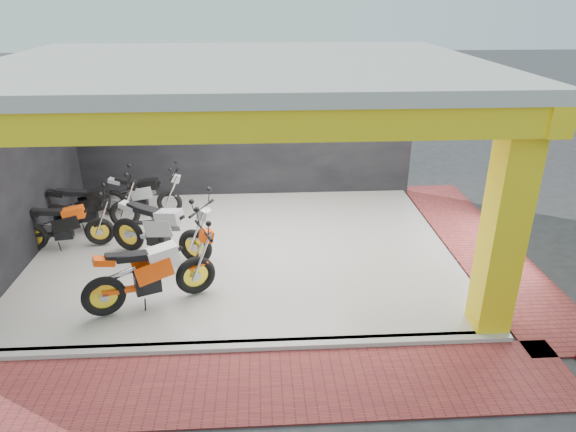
# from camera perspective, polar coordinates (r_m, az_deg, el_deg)

# --- Properties ---
(ground) EXTENTS (80.00, 80.00, 0.00)m
(ground) POSITION_cam_1_polar(r_m,az_deg,el_deg) (8.54, -5.13, -10.30)
(ground) COLOR #2D2D30
(ground) RESTS_ON ground
(showroom_floor) EXTENTS (8.00, 6.00, 0.10)m
(showroom_floor) POSITION_cam_1_polar(r_m,az_deg,el_deg) (10.23, -4.88, -3.82)
(showroom_floor) COLOR beige
(showroom_floor) RESTS_ON ground
(showroom_ceiling) EXTENTS (8.40, 6.40, 0.20)m
(showroom_ceiling) POSITION_cam_1_polar(r_m,az_deg,el_deg) (9.16, -5.66, 16.30)
(showroom_ceiling) COLOR beige
(showroom_ceiling) RESTS_ON corner_column
(back_wall) EXTENTS (8.20, 0.20, 3.50)m
(back_wall) POSITION_cam_1_polar(r_m,az_deg,el_deg) (12.55, -4.86, 9.70)
(back_wall) COLOR black
(back_wall) RESTS_ON ground
(left_wall) EXTENTS (0.20, 6.20, 3.50)m
(left_wall) POSITION_cam_1_polar(r_m,az_deg,el_deg) (10.55, -28.14, 4.25)
(left_wall) COLOR black
(left_wall) RESTS_ON ground
(corner_column) EXTENTS (0.50, 0.50, 3.50)m
(corner_column) POSITION_cam_1_polar(r_m,az_deg,el_deg) (7.80, 22.93, -0.99)
(corner_column) COLOR yellow
(corner_column) RESTS_ON ground
(header_beam_front) EXTENTS (8.40, 0.30, 0.40)m
(header_beam_front) POSITION_cam_1_polar(r_m,az_deg,el_deg) (6.26, -6.45, 10.10)
(header_beam_front) COLOR yellow
(header_beam_front) RESTS_ON corner_column
(header_beam_right) EXTENTS (0.30, 6.40, 0.40)m
(header_beam_right) POSITION_cam_1_polar(r_m,az_deg,el_deg) (9.90, 18.98, 13.97)
(header_beam_right) COLOR yellow
(header_beam_right) RESTS_ON corner_column
(floor_kerb) EXTENTS (8.00, 0.20, 0.10)m
(floor_kerb) POSITION_cam_1_polar(r_m,az_deg,el_deg) (7.68, -5.33, -14.23)
(floor_kerb) COLOR beige
(floor_kerb) RESTS_ON ground
(paver_front) EXTENTS (9.00, 1.40, 0.03)m
(paver_front) POSITION_cam_1_polar(r_m,az_deg,el_deg) (7.10, -5.50, -18.31)
(paver_front) COLOR #993532
(paver_front) RESTS_ON ground
(paver_right) EXTENTS (1.40, 7.00, 0.03)m
(paver_right) POSITION_cam_1_polar(r_m,az_deg,el_deg) (11.17, 20.59, -3.08)
(paver_right) COLOR #993532
(paver_right) RESTS_ON ground
(moto_hero) EXTENTS (2.39, 1.63, 1.37)m
(moto_hero) POSITION_cam_1_polar(r_m,az_deg,el_deg) (8.50, -10.37, -4.60)
(moto_hero) COLOR #FA490A
(moto_hero) RESTS_ON showroom_floor
(moto_row_a) EXTENTS (2.41, 1.67, 1.38)m
(moto_row_a) POSITION_cam_1_polar(r_m,az_deg,el_deg) (9.45, -10.40, -1.57)
(moto_row_a) COLOR #A2A5AA
(moto_row_a) RESTS_ON showroom_floor
(moto_row_b) EXTENTS (2.20, 1.05, 1.29)m
(moto_row_b) POSITION_cam_1_polar(r_m,az_deg,el_deg) (11.29, -17.85, 1.66)
(moto_row_b) COLOR black
(moto_row_b) RESTS_ON showroom_floor
(moto_row_c) EXTENTS (2.00, 1.00, 1.17)m
(moto_row_c) POSITION_cam_1_polar(r_m,az_deg,el_deg) (10.71, -20.38, -0.26)
(moto_row_c) COLOR black
(moto_row_c) RESTS_ON showroom_floor
(moto_row_d) EXTENTS (1.97, 0.86, 1.17)m
(moto_row_d) POSITION_cam_1_polar(r_m,az_deg,el_deg) (11.73, -13.15, 2.70)
(moto_row_d) COLOR #A0A2A8
(moto_row_d) RESTS_ON showroom_floor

